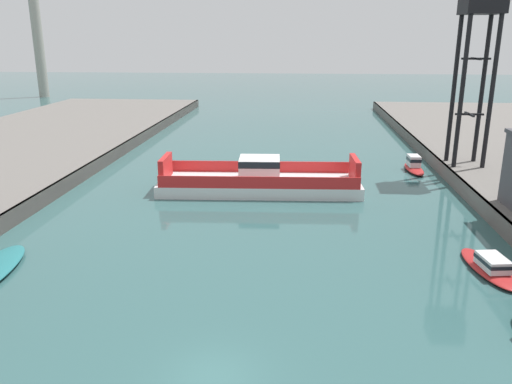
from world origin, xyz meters
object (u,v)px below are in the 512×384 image
moored_boat_near_left (490,266)px  smokestack_distant_a (37,30)px  crane_tower (481,21)px  moored_boat_near_right (414,165)px  chain_ferry (259,181)px

moored_boat_near_left → smokestack_distant_a: 121.44m
crane_tower → smokestack_distant_a: smokestack_distant_a is taller
moored_boat_near_right → crane_tower: 15.77m
chain_ferry → smokestack_distant_a: 98.96m
chain_ferry → moored_boat_near_right: chain_ferry is taller
smokestack_distant_a → chain_ferry: bearing=-52.2°
moored_boat_near_left → crane_tower: size_ratio=0.37×
crane_tower → smokestack_distant_a: 107.09m
moored_boat_near_left → moored_boat_near_right: 25.72m
moored_boat_near_left → chain_ferry: bearing=133.6°
chain_ferry → moored_boat_near_right: 18.71m
moored_boat_near_right → smokestack_distant_a: (-76.19, 68.05, 15.27)m
crane_tower → moored_boat_near_left: bearing=-102.3°
moored_boat_near_right → smokestack_distant_a: size_ratio=0.19×
chain_ferry → moored_boat_near_left: bearing=-46.4°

